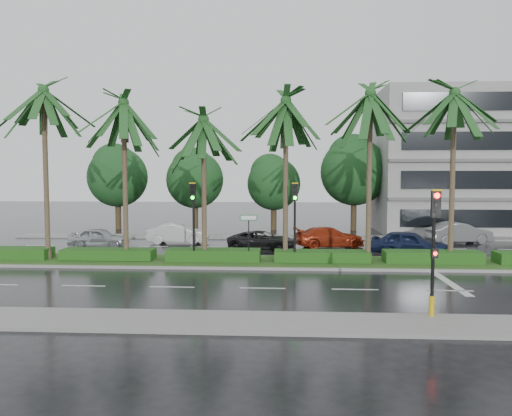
# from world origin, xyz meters

# --- Properties ---
(ground) EXTENTS (120.00, 120.00, 0.00)m
(ground) POSITION_xyz_m (0.00, 0.00, 0.00)
(ground) COLOR black
(ground) RESTS_ON ground
(near_sidewalk) EXTENTS (40.00, 2.40, 0.12)m
(near_sidewalk) POSITION_xyz_m (0.00, -10.20, 0.06)
(near_sidewalk) COLOR slate
(near_sidewalk) RESTS_ON ground
(far_sidewalk) EXTENTS (40.00, 2.00, 0.12)m
(far_sidewalk) POSITION_xyz_m (0.00, 12.00, 0.06)
(far_sidewalk) COLOR slate
(far_sidewalk) RESTS_ON ground
(median) EXTENTS (36.00, 4.00, 0.15)m
(median) POSITION_xyz_m (0.00, 1.00, 0.08)
(median) COLOR gray
(median) RESTS_ON ground
(hedge) EXTENTS (35.20, 1.40, 0.60)m
(hedge) POSITION_xyz_m (0.00, 1.00, 0.45)
(hedge) COLOR #184E16
(hedge) RESTS_ON median
(lane_markings) EXTENTS (34.00, 13.06, 0.01)m
(lane_markings) POSITION_xyz_m (3.04, -0.43, 0.01)
(lane_markings) COLOR silver
(lane_markings) RESTS_ON ground
(palm_row) EXTENTS (26.30, 4.20, 10.30)m
(palm_row) POSITION_xyz_m (-1.25, 1.02, 8.34)
(palm_row) COLOR #463428
(palm_row) RESTS_ON median
(signal_near) EXTENTS (0.34, 0.45, 4.36)m
(signal_near) POSITION_xyz_m (6.00, -9.39, 2.50)
(signal_near) COLOR black
(signal_near) RESTS_ON near_sidewalk
(signal_median_left) EXTENTS (0.34, 0.42, 4.36)m
(signal_median_left) POSITION_xyz_m (-4.00, 0.30, 3.00)
(signal_median_left) COLOR black
(signal_median_left) RESTS_ON median
(signal_median_right) EXTENTS (0.34, 0.42, 4.36)m
(signal_median_right) POSITION_xyz_m (1.50, 0.30, 3.00)
(signal_median_right) COLOR black
(signal_median_right) RESTS_ON median
(street_sign) EXTENTS (0.95, 0.09, 2.60)m
(street_sign) POSITION_xyz_m (-1.00, 0.48, 2.12)
(street_sign) COLOR black
(street_sign) RESTS_ON median
(bg_trees) EXTENTS (33.37, 5.85, 8.46)m
(bg_trees) POSITION_xyz_m (0.79, 17.59, 4.98)
(bg_trees) COLOR #3C301B
(bg_trees) RESTS_ON ground
(building) EXTENTS (16.00, 10.00, 12.00)m
(building) POSITION_xyz_m (17.00, 18.00, 6.00)
(building) COLOR gray
(building) RESTS_ON ground
(car_silver) EXTENTS (1.67, 4.00, 1.35)m
(car_silver) POSITION_xyz_m (-11.50, 6.20, 0.68)
(car_silver) COLOR #B3B7BB
(car_silver) RESTS_ON ground
(car_white) EXTENTS (1.51, 4.30, 1.42)m
(car_white) POSITION_xyz_m (-6.65, 8.61, 0.71)
(car_white) COLOR silver
(car_white) RESTS_ON ground
(car_darkgrey) EXTENTS (2.67, 4.72, 1.24)m
(car_darkgrey) POSITION_xyz_m (-0.50, 5.88, 0.62)
(car_darkgrey) COLOR black
(car_darkgrey) RESTS_ON ground
(car_red) EXTENTS (2.98, 5.04, 1.37)m
(car_red) POSITION_xyz_m (4.00, 7.34, 0.69)
(car_red) COLOR #A12A11
(car_red) RESTS_ON ground
(car_blue) EXTENTS (3.14, 4.86, 1.54)m
(car_blue) POSITION_xyz_m (8.50, 4.00, 0.77)
(car_blue) COLOR #172146
(car_blue) RESTS_ON ground
(car_grey) EXTENTS (2.53, 4.81, 1.51)m
(car_grey) POSITION_xyz_m (13.42, 9.77, 0.75)
(car_grey) COLOR slate
(car_grey) RESTS_ON ground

